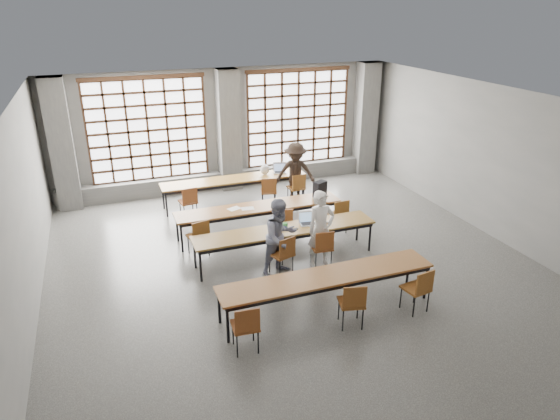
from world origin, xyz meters
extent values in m
plane|color=#464644|center=(0.00, 0.00, 0.00)|extent=(11.00, 11.00, 0.00)
plane|color=silver|center=(0.00, 0.00, 3.50)|extent=(11.00, 11.00, 0.00)
plane|color=slate|center=(0.00, 5.50, 1.75)|extent=(10.00, 0.00, 10.00)
plane|color=slate|center=(0.00, -5.50, 1.75)|extent=(10.00, 0.00, 10.00)
plane|color=slate|center=(-5.00, 0.00, 1.75)|extent=(0.00, 11.00, 11.00)
plane|color=slate|center=(5.00, 0.00, 1.75)|extent=(0.00, 11.00, 11.00)
cube|color=#51514E|center=(-4.50, 5.22, 1.75)|extent=(0.60, 0.55, 3.50)
cube|color=#51514E|center=(0.00, 5.22, 1.75)|extent=(0.60, 0.55, 3.50)
cube|color=#51514E|center=(4.50, 5.22, 1.75)|extent=(0.60, 0.55, 3.50)
cube|color=white|center=(-2.25, 5.48, 1.90)|extent=(3.20, 0.02, 2.80)
cube|color=black|center=(-2.25, 5.40, 1.90)|extent=(3.20, 0.05, 2.80)
cube|color=black|center=(-2.25, 5.40, 0.45)|extent=(3.32, 0.07, 0.10)
cube|color=black|center=(-2.25, 5.40, 3.35)|extent=(3.32, 0.07, 0.10)
cube|color=white|center=(2.25, 5.48, 1.90)|extent=(3.20, 0.02, 2.80)
cube|color=black|center=(2.25, 5.40, 1.90)|extent=(3.20, 0.05, 2.80)
cube|color=black|center=(2.25, 5.40, 0.45)|extent=(3.32, 0.07, 0.10)
cube|color=black|center=(2.25, 5.40, 3.35)|extent=(3.32, 0.07, 0.10)
cube|color=#51514E|center=(0.00, 5.30, 0.25)|extent=(9.80, 0.35, 0.50)
cube|color=brown|center=(-0.22, 3.94, 0.71)|extent=(4.00, 0.70, 0.04)
cube|color=black|center=(-0.22, 3.94, 0.65)|extent=(3.90, 0.64, 0.08)
cylinder|color=black|center=(-2.14, 3.65, 0.34)|extent=(0.05, 0.05, 0.69)
cylinder|color=black|center=(-2.14, 4.23, 0.34)|extent=(0.05, 0.05, 0.69)
cylinder|color=black|center=(1.70, 3.65, 0.34)|extent=(0.05, 0.05, 0.69)
cylinder|color=black|center=(1.70, 4.23, 0.34)|extent=(0.05, 0.05, 0.69)
cube|color=brown|center=(-0.20, 1.82, 0.71)|extent=(4.00, 0.70, 0.04)
cube|color=black|center=(-0.20, 1.82, 0.65)|extent=(3.90, 0.64, 0.08)
cylinder|color=black|center=(-2.12, 1.53, 0.34)|extent=(0.05, 0.05, 0.69)
cylinder|color=black|center=(-2.12, 2.11, 0.34)|extent=(0.05, 0.05, 0.69)
cylinder|color=black|center=(1.72, 1.53, 0.34)|extent=(0.05, 0.05, 0.69)
cylinder|color=black|center=(1.72, 2.11, 0.34)|extent=(0.05, 0.05, 0.69)
cube|color=brown|center=(-0.07, 0.41, 0.71)|extent=(4.00, 0.70, 0.04)
cube|color=black|center=(-0.07, 0.41, 0.65)|extent=(3.90, 0.64, 0.08)
cylinder|color=black|center=(-1.99, 0.12, 0.34)|extent=(0.05, 0.05, 0.69)
cylinder|color=black|center=(-1.99, 0.70, 0.34)|extent=(0.05, 0.05, 0.69)
cylinder|color=black|center=(1.85, 0.12, 0.34)|extent=(0.05, 0.05, 0.69)
cylinder|color=black|center=(1.85, 0.70, 0.34)|extent=(0.05, 0.05, 0.69)
cube|color=brown|center=(-0.07, -1.67, 0.71)|extent=(4.00, 0.70, 0.04)
cube|color=black|center=(-0.07, -1.67, 0.65)|extent=(3.90, 0.64, 0.08)
cylinder|color=black|center=(-1.99, -1.96, 0.34)|extent=(0.05, 0.05, 0.69)
cylinder|color=black|center=(-1.99, -1.38, 0.34)|extent=(0.05, 0.05, 0.69)
cylinder|color=black|center=(1.85, -1.96, 0.34)|extent=(0.05, 0.05, 0.69)
cylinder|color=black|center=(1.85, -1.38, 0.34)|extent=(0.05, 0.05, 0.69)
cube|color=brown|center=(-1.62, 3.39, 0.45)|extent=(0.47, 0.47, 0.04)
cube|color=brown|center=(-1.59, 3.19, 0.68)|extent=(0.40, 0.08, 0.40)
cylinder|color=black|center=(-1.62, 3.39, 0.23)|extent=(0.02, 0.02, 0.45)
cube|color=brown|center=(0.58, 3.39, 0.45)|extent=(0.52, 0.52, 0.04)
cube|color=brown|center=(0.53, 3.19, 0.68)|extent=(0.39, 0.13, 0.40)
cylinder|color=black|center=(0.58, 3.39, 0.23)|extent=(0.02, 0.02, 0.45)
cube|color=brown|center=(1.38, 3.39, 0.45)|extent=(0.44, 0.44, 0.04)
cube|color=brown|center=(1.39, 3.19, 0.68)|extent=(0.40, 0.05, 0.40)
cylinder|color=black|center=(1.38, 3.39, 0.23)|extent=(0.02, 0.02, 0.45)
cube|color=brown|center=(-1.80, 1.27, 0.45)|extent=(0.50, 0.50, 0.04)
cube|color=brown|center=(-1.76, 1.08, 0.68)|extent=(0.40, 0.11, 0.40)
cylinder|color=black|center=(-1.80, 1.27, 0.23)|extent=(0.02, 0.02, 0.45)
cube|color=brown|center=(0.20, 1.27, 0.45)|extent=(0.50, 0.50, 0.04)
cube|color=brown|center=(0.15, 1.08, 0.68)|extent=(0.40, 0.12, 0.40)
cylinder|color=black|center=(0.20, 1.27, 0.23)|extent=(0.02, 0.02, 0.45)
cube|color=brown|center=(1.60, 1.27, 0.45)|extent=(0.44, 0.44, 0.04)
cube|color=brown|center=(1.61, 1.07, 0.68)|extent=(0.40, 0.05, 0.40)
cylinder|color=black|center=(1.60, 1.27, 0.23)|extent=(0.02, 0.02, 0.45)
cube|color=brown|center=(-0.37, -0.14, 0.45)|extent=(0.53, 0.53, 0.04)
cube|color=brown|center=(-0.31, -0.33, 0.68)|extent=(0.39, 0.15, 0.40)
cylinder|color=black|center=(-0.37, -0.14, 0.23)|extent=(0.02, 0.02, 0.45)
cube|color=brown|center=(0.53, -0.14, 0.45)|extent=(0.46, 0.46, 0.04)
cube|color=brown|center=(0.50, -0.34, 0.68)|extent=(0.40, 0.07, 0.40)
cylinder|color=black|center=(0.53, -0.14, 0.23)|extent=(0.02, 0.02, 0.45)
cube|color=brown|center=(-1.77, -2.22, 0.45)|extent=(0.45, 0.45, 0.04)
cube|color=brown|center=(-1.78, -2.42, 0.68)|extent=(0.40, 0.06, 0.40)
cylinder|color=black|center=(-1.77, -2.22, 0.23)|extent=(0.02, 0.02, 0.45)
cube|color=brown|center=(0.13, -2.22, 0.45)|extent=(0.51, 0.51, 0.04)
cube|color=brown|center=(0.08, -2.41, 0.68)|extent=(0.40, 0.13, 0.40)
cylinder|color=black|center=(0.13, -2.22, 0.23)|extent=(0.02, 0.02, 0.45)
cube|color=brown|center=(1.43, -2.22, 0.45)|extent=(0.48, 0.48, 0.04)
cube|color=brown|center=(1.47, -2.42, 0.68)|extent=(0.40, 0.09, 0.40)
cylinder|color=black|center=(1.43, -2.22, 0.23)|extent=(0.02, 0.02, 0.45)
imported|color=white|center=(0.53, -0.09, 0.84)|extent=(0.64, 0.45, 1.68)
imported|color=navy|center=(-0.37, -0.09, 0.82)|extent=(0.94, 0.83, 1.63)
imported|color=black|center=(1.38, 3.44, 0.86)|extent=(1.26, 0.98, 1.71)
cube|color=#ABABB0|center=(0.48, 0.46, 0.74)|extent=(0.39, 0.31, 0.02)
cube|color=black|center=(0.47, 0.45, 0.75)|extent=(0.32, 0.22, 0.00)
cube|color=#ABABB0|center=(0.49, 0.60, 0.86)|extent=(0.37, 0.12, 0.26)
cube|color=#82B0E1|center=(0.49, 0.59, 0.83)|extent=(0.31, 0.09, 0.21)
cube|color=#B9BABE|center=(1.13, 3.99, 0.74)|extent=(0.42, 0.35, 0.02)
cube|color=black|center=(1.13, 3.98, 0.75)|extent=(0.34, 0.25, 0.00)
cube|color=#B9BABE|center=(1.17, 4.12, 0.86)|extent=(0.36, 0.16, 0.26)
cube|color=#8EB3F5|center=(1.16, 4.11, 0.83)|extent=(0.31, 0.13, 0.21)
ellipsoid|color=white|center=(0.88, 0.39, 0.75)|extent=(0.11, 0.08, 0.04)
cube|color=#2B8433|center=(-0.12, 0.49, 0.78)|extent=(0.26, 0.14, 0.09)
cube|color=black|center=(0.11, 0.31, 0.74)|extent=(0.14, 0.08, 0.01)
cube|color=white|center=(-0.80, 1.87, 0.73)|extent=(0.35, 0.30, 0.00)
cube|color=silver|center=(-0.50, 1.77, 0.73)|extent=(0.32, 0.25, 0.00)
cube|color=black|center=(1.40, 1.87, 0.93)|extent=(0.37, 0.31, 0.40)
ellipsoid|color=silver|center=(0.68, 3.99, 0.87)|extent=(0.31, 0.28, 0.29)
cube|color=maroon|center=(-1.77, -2.22, 0.50)|extent=(0.22, 0.15, 0.06)
camera|label=1|loc=(-3.54, -8.60, 5.24)|focal=32.00mm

